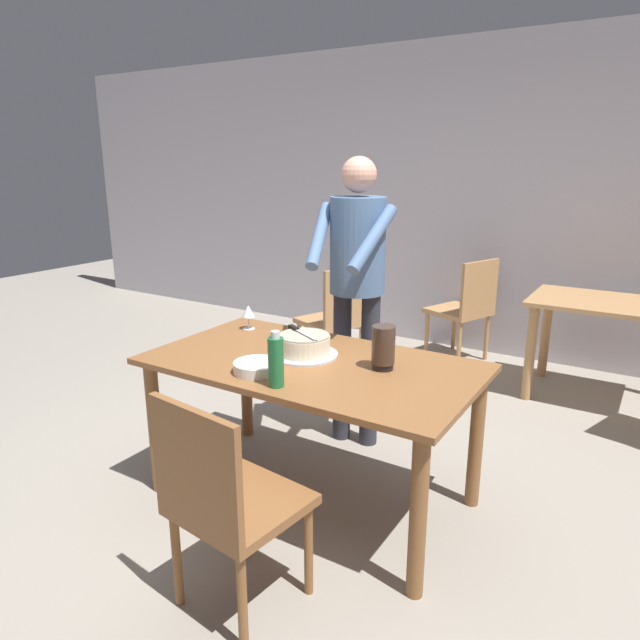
% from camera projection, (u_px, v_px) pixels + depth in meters
% --- Properties ---
extents(ground_plane, '(14.00, 14.00, 0.00)m').
position_uv_depth(ground_plane, '(312.00, 496.00, 2.99)').
color(ground_plane, gray).
extents(back_wall, '(10.00, 0.12, 2.70)m').
position_uv_depth(back_wall, '(489.00, 201.00, 4.97)').
color(back_wall, '#ADA8B2').
rests_on(back_wall, ground_plane).
extents(main_dining_table, '(1.61, 0.90, 0.75)m').
position_uv_depth(main_dining_table, '(312.00, 382.00, 2.82)').
color(main_dining_table, brown).
rests_on(main_dining_table, ground_plane).
extents(cake_on_platter, '(0.34, 0.34, 0.11)m').
position_uv_depth(cake_on_platter, '(304.00, 346.00, 2.85)').
color(cake_on_platter, silver).
rests_on(cake_on_platter, main_dining_table).
extents(cake_knife, '(0.25, 0.15, 0.02)m').
position_uv_depth(cake_knife, '(297.00, 330.00, 2.90)').
color(cake_knife, silver).
rests_on(cake_knife, cake_on_platter).
extents(plate_stack, '(0.22, 0.22, 0.05)m').
position_uv_depth(plate_stack, '(257.00, 367.00, 2.64)').
color(plate_stack, white).
rests_on(plate_stack, main_dining_table).
extents(wine_glass_near, '(0.08, 0.08, 0.14)m').
position_uv_depth(wine_glass_near, '(248.00, 312.00, 3.29)').
color(wine_glass_near, silver).
rests_on(wine_glass_near, main_dining_table).
extents(water_bottle, '(0.07, 0.07, 0.25)m').
position_uv_depth(water_bottle, '(276.00, 361.00, 2.45)').
color(water_bottle, '#1E6B38').
rests_on(water_bottle, main_dining_table).
extents(hurricane_lamp, '(0.11, 0.11, 0.21)m').
position_uv_depth(hurricane_lamp, '(383.00, 347.00, 2.65)').
color(hurricane_lamp, black).
rests_on(hurricane_lamp, main_dining_table).
extents(person_cutting_cake, '(0.46, 0.57, 1.72)m').
position_uv_depth(person_cutting_cake, '(357.00, 272.00, 3.29)').
color(person_cutting_cake, '#2D2D38').
rests_on(person_cutting_cake, ground_plane).
extents(chair_near_side, '(0.49, 0.49, 0.90)m').
position_uv_depth(chair_near_side, '(226.00, 499.00, 2.11)').
color(chair_near_side, brown).
rests_on(chair_near_side, ground_plane).
extents(background_table, '(1.00, 0.70, 0.74)m').
position_uv_depth(background_table, '(604.00, 323.00, 4.06)').
color(background_table, tan).
rests_on(background_table, ground_plane).
extents(background_chair_1, '(0.57, 0.57, 0.90)m').
position_uv_depth(background_chair_1, '(466.00, 306.00, 4.87)').
color(background_chair_1, tan).
rests_on(background_chair_1, ground_plane).
extents(background_chair_2, '(0.57, 0.57, 0.90)m').
position_uv_depth(background_chair_2, '(336.00, 316.00, 4.57)').
color(background_chair_2, tan).
rests_on(background_chair_2, ground_plane).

